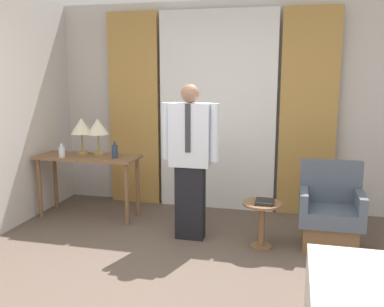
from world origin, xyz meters
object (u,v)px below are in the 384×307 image
at_px(person, 190,157).
at_px(desk, 88,166).
at_px(bottle_by_lamp, 62,152).
at_px(side_table, 262,217).
at_px(bottle_near_edge, 115,151).
at_px(table_lamp_left, 81,127).
at_px(table_lamp_right, 98,128).
at_px(armchair, 330,215).
at_px(book, 265,202).

bearing_deg(person, desk, 164.18).
distance_m(bottle_by_lamp, person, 1.70).
bearing_deg(side_table, person, 173.69).
distance_m(bottle_near_edge, bottle_by_lamp, 0.66).
distance_m(table_lamp_left, table_lamp_right, 0.22).
bearing_deg(armchair, book, -160.87).
relative_size(table_lamp_left, person, 0.27).
xyz_separation_m(desk, table_lamp_left, (-0.11, 0.09, 0.47)).
relative_size(table_lamp_right, bottle_near_edge, 2.26).
xyz_separation_m(table_lamp_right, side_table, (2.09, -0.57, -0.79)).
bearing_deg(table_lamp_right, desk, -141.59).
relative_size(bottle_near_edge, armchair, 0.23).
height_order(table_lamp_right, side_table, table_lamp_right).
relative_size(table_lamp_right, person, 0.27).
bearing_deg(table_lamp_right, book, -15.69).
distance_m(person, armchair, 1.59).
xyz_separation_m(bottle_by_lamp, person, (1.68, -0.26, 0.07)).
relative_size(table_lamp_left, table_lamp_right, 1.00).
bearing_deg(person, bottle_by_lamp, 171.32).
xyz_separation_m(table_lamp_left, table_lamp_right, (0.22, 0.00, 0.00)).
bearing_deg(bottle_by_lamp, person, -8.68).
bearing_deg(side_table, bottle_by_lamp, 172.07).
bearing_deg(bottle_near_edge, table_lamp_right, 154.63).
distance_m(desk, bottle_near_edge, 0.44).
bearing_deg(armchair, side_table, -162.83).
bearing_deg(person, side_table, -6.31).
bearing_deg(table_lamp_right, side_table, -15.39).
bearing_deg(table_lamp_left, desk, -38.41).
bearing_deg(desk, person, -15.82).
relative_size(bottle_by_lamp, book, 0.77).
xyz_separation_m(table_lamp_right, bottle_by_lamp, (-0.38, -0.23, -0.27)).
height_order(side_table, book, book).
bearing_deg(side_table, table_lamp_right, 164.61).
xyz_separation_m(table_lamp_left, armchair, (2.99, -0.36, -0.79)).
relative_size(armchair, book, 4.10).
distance_m(side_table, book, 0.17).
distance_m(desk, bottle_by_lamp, 0.36).
height_order(bottle_near_edge, side_table, bottle_near_edge).
height_order(table_lamp_left, armchair, table_lamp_left).
relative_size(bottle_by_lamp, side_table, 0.34).
distance_m(table_lamp_left, book, 2.48).
xyz_separation_m(bottle_near_edge, person, (1.02, -0.36, 0.05)).
bearing_deg(table_lamp_left, side_table, -13.98).
relative_size(table_lamp_left, armchair, 0.52).
relative_size(desk, bottle_near_edge, 6.31).
distance_m(bottle_by_lamp, armchair, 3.19).
bearing_deg(table_lamp_right, armchair, -7.44).
height_order(person, book, person).
bearing_deg(bottle_near_edge, table_lamp_left, 165.22).
height_order(armchair, book, armchair).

